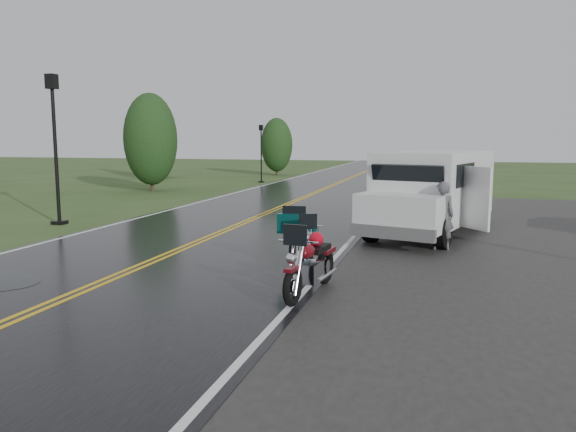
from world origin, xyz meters
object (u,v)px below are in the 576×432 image
object	(u,v)px
motorcycle_red	(293,271)
person_at_van	(441,217)
lamp_post_far_left	(261,153)
motorcycle_silver	(309,247)
motorcycle_teal	(293,239)
van_white	(372,197)
lamp_post_near_left	(55,150)

from	to	relation	value
motorcycle_red	person_at_van	xyz separation A→B (m)	(2.24, 5.53, 0.19)
motorcycle_red	lamp_post_far_left	xyz separation A→B (m)	(-8.64, 24.89, 1.15)
motorcycle_silver	person_at_van	distance (m)	4.16
motorcycle_teal	person_at_van	distance (m)	4.09
van_white	lamp_post_far_left	distance (m)	20.83
lamp_post_near_left	motorcycle_red	bearing A→B (deg)	-35.51
motorcycle_silver	lamp_post_near_left	world-z (taller)	lamp_post_near_left
motorcycle_silver	lamp_post_far_left	bearing A→B (deg)	87.96
van_white	motorcycle_teal	bearing A→B (deg)	-92.89
motorcycle_silver	van_white	distance (m)	4.09
motorcycle_red	lamp_post_near_left	bearing A→B (deg)	151.84
motorcycle_red	van_white	world-z (taller)	van_white
lamp_post_far_left	motorcycle_red	bearing A→B (deg)	-70.86
motorcycle_silver	van_white	bearing A→B (deg)	56.91
motorcycle_teal	lamp_post_near_left	xyz separation A→B (m)	(-8.79, 4.07, 1.73)
motorcycle_red	lamp_post_near_left	xyz separation A→B (m)	(-9.50, 6.78, 1.73)
motorcycle_teal	motorcycle_silver	xyz separation A→B (m)	(0.44, -0.49, -0.05)
van_white	person_at_van	bearing A→B (deg)	-4.48
van_white	lamp_post_far_left	bearing A→B (deg)	132.09
motorcycle_teal	lamp_post_far_left	size ratio (longest dim) A/B	0.60
motorcycle_teal	van_white	world-z (taller)	van_white
motorcycle_teal	motorcycle_silver	size ratio (longest dim) A/B	1.09
person_at_van	lamp_post_far_left	size ratio (longest dim) A/B	0.46
lamp_post_near_left	lamp_post_far_left	distance (m)	18.15
person_at_van	motorcycle_teal	bearing A→B (deg)	34.36
motorcycle_teal	lamp_post_far_left	bearing A→B (deg)	103.71
motorcycle_silver	lamp_post_near_left	bearing A→B (deg)	131.41
van_white	lamp_post_far_left	size ratio (longest dim) A/B	1.70
motorcycle_silver	van_white	xyz separation A→B (m)	(0.76, 3.97, 0.62)
motorcycle_silver	person_at_van	xyz separation A→B (m)	(2.50, 3.31, 0.25)
motorcycle_red	motorcycle_silver	xyz separation A→B (m)	(-0.26, 2.22, -0.06)
motorcycle_teal	van_white	size ratio (longest dim) A/B	0.35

